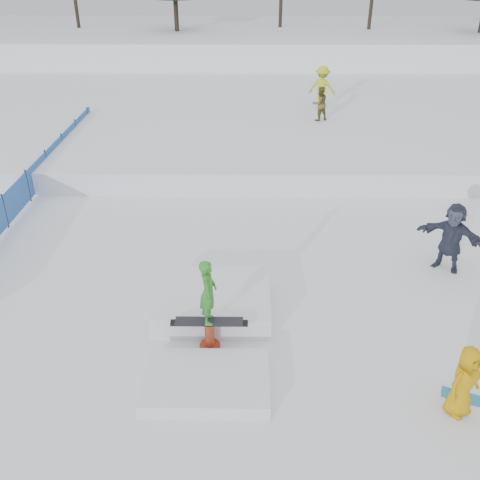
{
  "coord_description": "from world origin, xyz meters",
  "views": [
    {
      "loc": [
        0.62,
        -9.48,
        7.46
      ],
      "look_at": [
        0.5,
        2.0,
        1.1
      ],
      "focal_mm": 40.0,
      "sensor_mm": 36.0,
      "label": 1
    }
  ],
  "objects_px": {
    "spectator_dark": "(451,237)",
    "jib_rail_feature": "(211,319)",
    "safety_fence": "(28,186)",
    "walker_ygreen": "(322,88)",
    "spectator_yellow": "(464,381)",
    "walker_olive": "(320,104)"
  },
  "relations": [
    {
      "from": "spectator_yellow",
      "to": "jib_rail_feature",
      "type": "relative_size",
      "value": 0.33
    },
    {
      "from": "walker_olive",
      "to": "spectator_dark",
      "type": "bearing_deg",
      "value": 77.08
    },
    {
      "from": "spectator_dark",
      "to": "jib_rail_feature",
      "type": "height_order",
      "value": "jib_rail_feature"
    },
    {
      "from": "safety_fence",
      "to": "jib_rail_feature",
      "type": "relative_size",
      "value": 3.64
    },
    {
      "from": "safety_fence",
      "to": "spectator_dark",
      "type": "xyz_separation_m",
      "value": [
        12.4,
        -4.07,
        0.37
      ]
    },
    {
      "from": "spectator_dark",
      "to": "jib_rail_feature",
      "type": "xyz_separation_m",
      "value": [
        -6.0,
        -2.65,
        -0.62
      ]
    },
    {
      "from": "walker_olive",
      "to": "spectator_yellow",
      "type": "xyz_separation_m",
      "value": [
        0.71,
        -15.72,
        -0.8
      ]
    },
    {
      "from": "safety_fence",
      "to": "jib_rail_feature",
      "type": "height_order",
      "value": "jib_rail_feature"
    },
    {
      "from": "safety_fence",
      "to": "spectator_dark",
      "type": "height_order",
      "value": "spectator_dark"
    },
    {
      "from": "walker_olive",
      "to": "spectator_dark",
      "type": "xyz_separation_m",
      "value": [
        2.11,
        -10.77,
        -0.6
      ]
    },
    {
      "from": "safety_fence",
      "to": "spectator_yellow",
      "type": "relative_size",
      "value": 11.06
    },
    {
      "from": "walker_ygreen",
      "to": "spectator_yellow",
      "type": "height_order",
      "value": "walker_ygreen"
    },
    {
      "from": "walker_ygreen",
      "to": "safety_fence",
      "type": "bearing_deg",
      "value": 55.27
    },
    {
      "from": "walker_olive",
      "to": "spectator_yellow",
      "type": "distance_m",
      "value": 15.76
    },
    {
      "from": "walker_ygreen",
      "to": "jib_rail_feature",
      "type": "xyz_separation_m",
      "value": [
        -4.21,
        -15.39,
        -1.44
      ]
    },
    {
      "from": "walker_olive",
      "to": "walker_ygreen",
      "type": "relative_size",
      "value": 0.76
    },
    {
      "from": "safety_fence",
      "to": "jib_rail_feature",
      "type": "bearing_deg",
      "value": -46.41
    },
    {
      "from": "spectator_yellow",
      "to": "spectator_dark",
      "type": "distance_m",
      "value": 5.15
    },
    {
      "from": "spectator_dark",
      "to": "walker_ygreen",
      "type": "bearing_deg",
      "value": 133.25
    },
    {
      "from": "walker_ygreen",
      "to": "jib_rail_feature",
      "type": "distance_m",
      "value": 16.02
    },
    {
      "from": "safety_fence",
      "to": "spectator_dark",
      "type": "bearing_deg",
      "value": -18.16
    },
    {
      "from": "spectator_dark",
      "to": "jib_rail_feature",
      "type": "bearing_deg",
      "value": -120.92
    }
  ]
}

